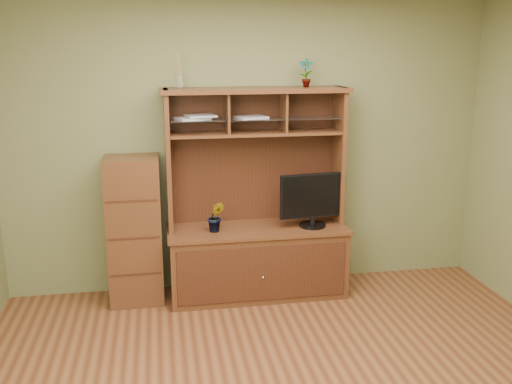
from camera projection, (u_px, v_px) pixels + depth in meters
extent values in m
cube|color=olive|center=(249.00, 146.00, 5.31)|extent=(4.50, 0.02, 2.70)
cube|color=#432013|center=(257.00, 262.00, 5.29)|extent=(1.60, 0.55, 0.62)
cube|color=black|center=(263.00, 274.00, 5.02)|extent=(1.50, 0.01, 0.50)
sphere|color=silver|center=(263.00, 278.00, 5.01)|extent=(0.02, 0.02, 0.02)
cube|color=#432013|center=(257.00, 229.00, 5.20)|extent=(1.64, 0.59, 0.03)
cube|color=#432013|center=(168.00, 161.00, 5.01)|extent=(0.04, 0.35, 1.25)
cube|color=#432013|center=(338.00, 155.00, 5.27)|extent=(0.04, 0.35, 1.25)
cube|color=black|center=(252.00, 155.00, 5.30)|extent=(1.52, 0.02, 1.25)
cube|color=#432013|center=(255.00, 90.00, 4.99)|extent=(1.66, 0.40, 0.04)
cube|color=#432013|center=(255.00, 133.00, 5.08)|extent=(1.52, 0.32, 0.02)
cube|color=#432013|center=(227.00, 113.00, 5.00)|extent=(0.02, 0.31, 0.35)
cube|color=#432013|center=(283.00, 112.00, 5.08)|extent=(0.02, 0.31, 0.35)
cube|color=silver|center=(256.00, 119.00, 5.04)|extent=(1.50, 0.27, 0.01)
cylinder|color=black|center=(312.00, 225.00, 5.22)|extent=(0.24, 0.24, 0.02)
cylinder|color=black|center=(312.00, 220.00, 5.21)|extent=(0.05, 0.05, 0.08)
cube|color=black|center=(313.00, 196.00, 5.15)|extent=(0.62, 0.12, 0.40)
imported|color=#2C5F20|center=(216.00, 217.00, 5.05)|extent=(0.16, 0.14, 0.28)
imported|color=#3A5F21|center=(306.00, 73.00, 5.03)|extent=(0.15, 0.13, 0.25)
cylinder|color=silver|center=(179.00, 82.00, 4.86)|extent=(0.06, 0.06, 0.11)
cylinder|color=#9D814E|center=(179.00, 63.00, 4.82)|extent=(0.04, 0.04, 0.20)
cube|color=#AAAAAE|center=(192.00, 118.00, 4.96)|extent=(0.33, 0.29, 0.02)
cube|color=#AAAAAE|center=(200.00, 116.00, 4.96)|extent=(0.29, 0.24, 0.02)
cube|color=#AAAAAE|center=(251.00, 117.00, 5.04)|extent=(0.31, 0.27, 0.02)
cube|color=#432013|center=(135.00, 230.00, 5.07)|extent=(0.47, 0.43, 1.32)
cube|color=black|center=(136.00, 274.00, 4.95)|extent=(0.43, 0.01, 0.02)
cube|color=black|center=(134.00, 238.00, 4.87)|extent=(0.43, 0.01, 0.01)
cube|color=black|center=(132.00, 201.00, 4.79)|extent=(0.43, 0.01, 0.01)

